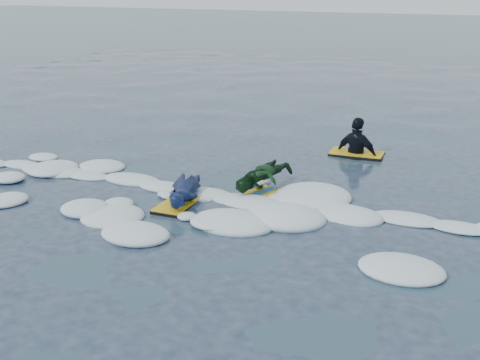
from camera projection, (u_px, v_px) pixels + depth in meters
name	position (u px, v px, depth m)	size (l,w,h in m)	color
ground	(188.00, 230.00, 8.96)	(120.00, 120.00, 0.00)	#1C3444
foam_band	(217.00, 207.00, 9.86)	(12.00, 3.10, 0.30)	white
prone_woman_unit	(184.00, 192.00, 10.01)	(0.94, 1.51, 0.36)	black
prone_child_unit	(263.00, 179.00, 10.43)	(0.95, 1.40, 0.50)	black
waiting_rider_unit	(356.00, 156.00, 12.71)	(1.14, 0.65, 1.68)	black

